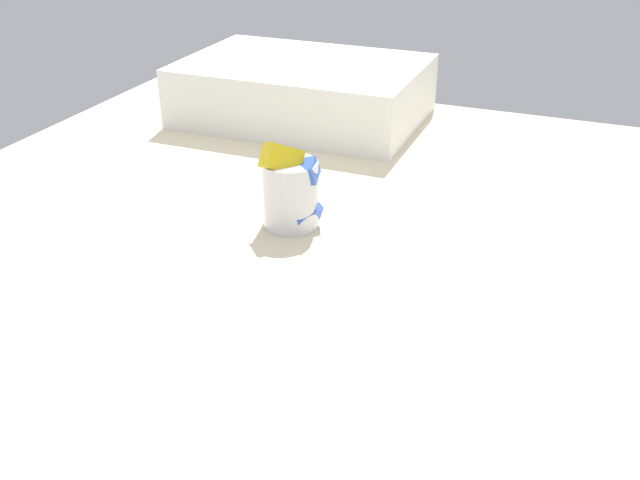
# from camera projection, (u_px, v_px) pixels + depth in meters

# --- Properties ---
(bed_mattress) EXTENTS (1.80, 1.40, 0.18)m
(bed_mattress) POSITION_uv_depth(u_px,v_px,m) (416.00, 291.00, 1.20)
(bed_mattress) COLOR beige
(bed_mattress) RESTS_ON ground
(snack_cup) EXTENTS (0.10, 0.09, 0.15)m
(snack_cup) POSITION_uv_depth(u_px,v_px,m) (291.00, 191.00, 1.18)
(snack_cup) COLOR silver
(snack_cup) RESTS_ON bed_mattress
(pillow) EXTENTS (0.52, 0.36, 0.13)m
(pillow) POSITION_uv_depth(u_px,v_px,m) (303.00, 91.00, 1.65)
(pillow) COLOR white
(pillow) RESTS_ON bed_mattress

